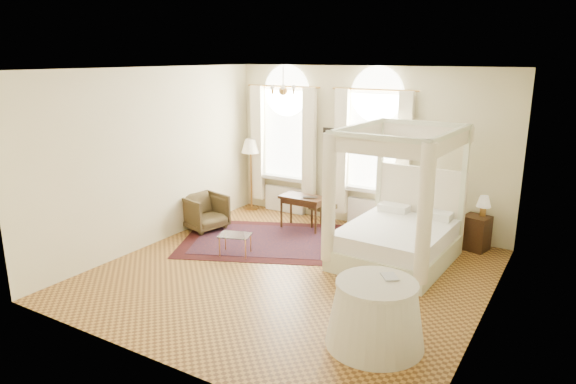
# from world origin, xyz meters

# --- Properties ---
(ground) EXTENTS (6.00, 6.00, 0.00)m
(ground) POSITION_xyz_m (0.00, 0.00, 0.00)
(ground) COLOR #A4732F
(ground) RESTS_ON ground
(room_walls) EXTENTS (6.00, 6.00, 6.00)m
(room_walls) POSITION_xyz_m (0.00, 0.00, 1.98)
(room_walls) COLOR beige
(room_walls) RESTS_ON ground
(window_left) EXTENTS (1.62, 0.27, 3.29)m
(window_left) POSITION_xyz_m (-1.90, 2.87, 1.49)
(window_left) COLOR white
(window_left) RESTS_ON room_walls
(window_right) EXTENTS (1.62, 0.27, 3.29)m
(window_right) POSITION_xyz_m (0.20, 2.87, 1.49)
(window_right) COLOR white
(window_right) RESTS_ON room_walls
(chandelier) EXTENTS (0.51, 0.45, 0.50)m
(chandelier) POSITION_xyz_m (-0.90, 1.20, 2.91)
(chandelier) COLOR #AC7C39
(chandelier) RESTS_ON room_walls
(wall_pictures) EXTENTS (2.54, 0.03, 0.39)m
(wall_pictures) POSITION_xyz_m (0.09, 2.97, 1.89)
(wall_pictures) COLOR black
(wall_pictures) RESTS_ON room_walls
(canopy_bed) EXTENTS (1.89, 2.27, 2.36)m
(canopy_bed) POSITION_xyz_m (1.30, 1.35, 0.54)
(canopy_bed) COLOR beige
(canopy_bed) RESTS_ON ground
(nightstand) EXTENTS (0.53, 0.50, 0.64)m
(nightstand) POSITION_xyz_m (2.36, 2.70, 0.32)
(nightstand) COLOR #321F0D
(nightstand) RESTS_ON ground
(nightstand_lamp) EXTENTS (0.26, 0.26, 0.38)m
(nightstand_lamp) POSITION_xyz_m (2.43, 2.78, 0.89)
(nightstand_lamp) COLOR #AC7C39
(nightstand_lamp) RESTS_ON nightstand
(writing_desk) EXTENTS (0.94, 0.51, 0.70)m
(writing_desk) POSITION_xyz_m (-0.96, 2.07, 0.60)
(writing_desk) COLOR #321F0D
(writing_desk) RESTS_ON ground
(laptop) EXTENTS (0.35, 0.28, 0.02)m
(laptop) POSITION_xyz_m (-0.79, 2.07, 0.71)
(laptop) COLOR black
(laptop) RESTS_ON writing_desk
(stool) EXTENTS (0.49, 0.49, 0.50)m
(stool) POSITION_xyz_m (-0.63, 2.33, 0.42)
(stool) COLOR #3F351B
(stool) RESTS_ON ground
(armchair) EXTENTS (0.96, 0.95, 0.73)m
(armchair) POSITION_xyz_m (-2.70, 1.01, 0.37)
(armchair) COLOR #42341C
(armchair) RESTS_ON ground
(coffee_table) EXTENTS (0.65, 0.55, 0.38)m
(coffee_table) POSITION_xyz_m (-1.30, 0.18, 0.34)
(coffee_table) COLOR silver
(coffee_table) RESTS_ON ground
(floor_lamp) EXTENTS (0.43, 0.43, 1.65)m
(floor_lamp) POSITION_xyz_m (-2.70, 2.70, 1.41)
(floor_lamp) COLOR #AC7C39
(floor_lamp) RESTS_ON ground
(oriental_rug) EXTENTS (3.80, 3.36, 0.01)m
(oriental_rug) POSITION_xyz_m (-1.24, 1.06, 0.01)
(oriental_rug) COLOR #3A0E0E
(oriental_rug) RESTS_ON ground
(side_table) EXTENTS (1.23, 1.23, 0.84)m
(side_table) POSITION_xyz_m (1.98, -1.32, 0.41)
(side_table) COLOR white
(side_table) RESTS_ON ground
(book) EXTENTS (0.29, 0.30, 0.02)m
(book) POSITION_xyz_m (1.99, -1.17, 0.85)
(book) COLOR black
(book) RESTS_ON side_table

